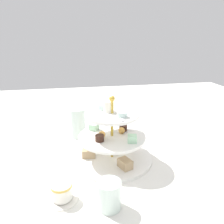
# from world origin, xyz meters

# --- Properties ---
(ground_plane) EXTENTS (2.40, 2.40, 0.00)m
(ground_plane) POSITION_xyz_m (0.00, 0.00, 0.00)
(ground_plane) COLOR silver
(tiered_serving_stand) EXTENTS (0.29, 0.29, 0.24)m
(tiered_serving_stand) POSITION_xyz_m (0.00, -0.00, 0.07)
(tiered_serving_stand) COLOR white
(tiered_serving_stand) RESTS_ON ground_plane
(water_glass_tall_right) EXTENTS (0.07, 0.07, 0.13)m
(water_glass_tall_right) POSITION_xyz_m (0.22, 0.11, 0.07)
(water_glass_tall_right) COLOR silver
(water_glass_tall_right) RESTS_ON ground_plane
(water_glass_short_left) EXTENTS (0.06, 0.06, 0.08)m
(water_glass_short_left) POSITION_xyz_m (-0.24, 0.05, 0.04)
(water_glass_short_left) COLOR silver
(water_glass_short_left) RESTS_ON ground_plane
(teacup_with_saucer) EXTENTS (0.09, 0.09, 0.05)m
(teacup_with_saucer) POSITION_xyz_m (-0.19, 0.18, 0.02)
(teacup_with_saucer) COLOR white
(teacup_with_saucer) RESTS_ON ground_plane
(butter_knife_left) EXTENTS (0.13, 0.13, 0.00)m
(butter_knife_left) POSITION_xyz_m (0.18, -0.23, 0.00)
(butter_knife_left) COLOR silver
(butter_knife_left) RESTS_ON ground_plane
(butter_knife_right) EXTENTS (0.17, 0.03, 0.00)m
(butter_knife_right) POSITION_xyz_m (-0.00, 0.29, 0.00)
(butter_knife_right) COLOR silver
(butter_knife_right) RESTS_ON ground_plane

